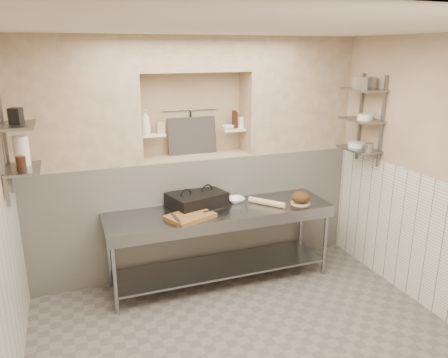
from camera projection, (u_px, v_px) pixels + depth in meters
name	position (u px, v px, depth m)	size (l,w,h in m)	color
floor	(251.00, 347.00, 4.11)	(4.00, 3.90, 0.10)	#68615C
ceiling	(258.00, 21.00, 3.29)	(4.00, 3.90, 0.10)	silver
wall_right	(440.00, 179.00, 4.38)	(0.10, 3.90, 2.80)	#C4AD90
wall_back	(189.00, 152.00, 5.50)	(4.00, 0.10, 2.80)	#C4AD90
wall_front	(441.00, 347.00, 1.90)	(4.00, 0.10, 2.80)	#C4AD90
backwall_lower	(196.00, 211.00, 5.47)	(4.00, 0.40, 1.40)	white
alcove_sill	(195.00, 156.00, 5.27)	(1.30, 0.40, 0.02)	#C4AD90
backwall_pillar_left	(74.00, 103.00, 4.64)	(1.35, 0.40, 1.40)	#C4AD90
backwall_pillar_right	(294.00, 94.00, 5.52)	(1.35, 0.40, 1.40)	#C4AD90
backwall_header	(193.00, 54.00, 4.93)	(1.30, 0.40, 0.40)	#C4AD90
wainscot_left	(7.00, 322.00, 3.24)	(0.02, 3.90, 1.40)	white
wainscot_right	(426.00, 243.00, 4.56)	(0.02, 3.90, 1.40)	white
alcove_shelf_left	(153.00, 135.00, 5.02)	(0.28, 0.16, 0.03)	white
alcove_shelf_right	(233.00, 130.00, 5.36)	(0.28, 0.16, 0.03)	white
utensil_rail	(190.00, 109.00, 5.27)	(0.02, 0.02, 0.70)	gray
hanging_steel	(191.00, 124.00, 5.30)	(0.02, 0.02, 0.30)	black
splash_panel	(192.00, 136.00, 5.30)	(0.60, 0.02, 0.45)	#383330
shelf_rail_left_a	(6.00, 144.00, 4.06)	(0.03, 0.03, 0.95)	slate
shelf_rail_left_b	(1.00, 153.00, 3.70)	(0.03, 0.03, 0.95)	slate
wall_shelf_left_lower	(23.00, 169.00, 3.98)	(0.30, 0.50, 0.03)	slate
wall_shelf_left_upper	(17.00, 125.00, 3.86)	(0.30, 0.50, 0.03)	slate
shelf_rail_right_a	(360.00, 117.00, 5.35)	(0.03, 0.03, 1.05)	slate
shelf_rail_right_b	(382.00, 122.00, 4.99)	(0.03, 0.03, 1.05)	slate
wall_shelf_right_lower	(359.00, 149.00, 5.23)	(0.30, 0.50, 0.03)	slate
wall_shelf_right_mid	(361.00, 120.00, 5.13)	(0.30, 0.50, 0.03)	slate
wall_shelf_right_upper	(364.00, 90.00, 5.03)	(0.30, 0.50, 0.03)	slate
prep_table	(221.00, 231.00, 5.02)	(2.60, 0.70, 0.90)	gray
panini_press	(197.00, 200.00, 5.03)	(0.71, 0.60, 0.17)	black
cutting_board	(190.00, 216.00, 4.69)	(0.49, 0.34, 0.04)	#8C5F3B
knife_blade	(214.00, 210.00, 4.81)	(0.27, 0.03, 0.01)	gray
tongs	(176.00, 218.00, 4.55)	(0.02, 0.02, 0.27)	gray
mixing_bowl	(235.00, 200.00, 5.20)	(0.21, 0.21, 0.05)	white
rolling_pin	(267.00, 202.00, 5.09)	(0.07, 0.07, 0.45)	tan
bread_board	(300.00, 203.00, 5.15)	(0.23, 0.23, 0.01)	tan
bread_loaf	(301.00, 197.00, 5.13)	(0.22, 0.22, 0.13)	#4C2D19
bottle_soap	(146.00, 122.00, 4.95)	(0.11, 0.11, 0.28)	white
jar_alcove	(160.00, 128.00, 5.05)	(0.09, 0.09, 0.13)	#C4AD90
bowl_alcove	(228.00, 127.00, 5.31)	(0.15, 0.15, 0.05)	white
condiment_a	(235.00, 120.00, 5.37)	(0.05, 0.05, 0.20)	black
condiment_b	(234.00, 119.00, 5.36)	(0.05, 0.05, 0.22)	black
condiment_c	(241.00, 123.00, 5.40)	(0.08, 0.08, 0.13)	white
jug_left	(22.00, 151.00, 4.02)	(0.14, 0.14, 0.27)	white
jar_left	(21.00, 163.00, 3.88)	(0.08, 0.08, 0.13)	black
box_left_upper	(16.00, 116.00, 3.85)	(0.10, 0.10, 0.14)	black
bowl_right	(356.00, 145.00, 5.27)	(0.19, 0.19, 0.06)	white
canister_right	(369.00, 147.00, 5.04)	(0.10, 0.10, 0.10)	gray
bowl_right_mid	(365.00, 117.00, 5.06)	(0.18, 0.18, 0.06)	white
basket_right	(364.00, 83.00, 5.01)	(0.17, 0.21, 0.13)	gray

